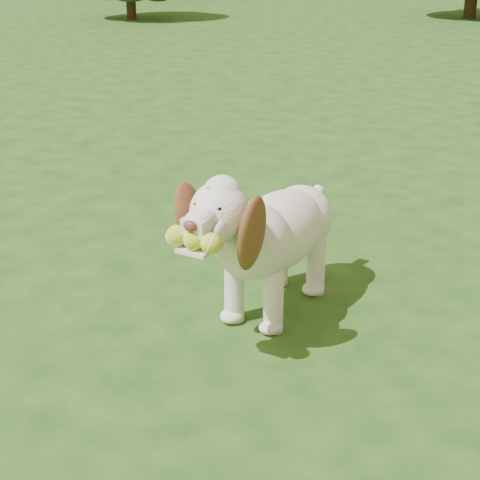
% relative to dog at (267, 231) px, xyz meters
% --- Properties ---
extents(ground, '(80.00, 80.00, 0.00)m').
position_rel_dog_xyz_m(ground, '(0.52, 0.24, -0.36)').
color(ground, '#174012').
rests_on(ground, ground).
extents(dog, '(0.42, 1.04, 0.68)m').
position_rel_dog_xyz_m(dog, '(0.00, 0.00, 0.00)').
color(dog, silver).
rests_on(dog, ground).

